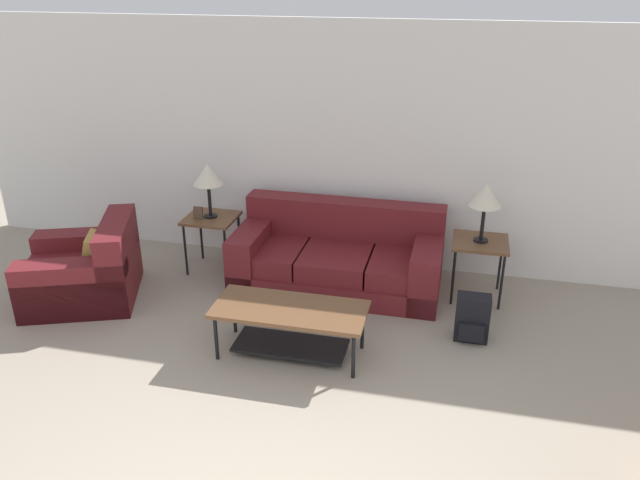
# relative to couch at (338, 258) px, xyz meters

# --- Properties ---
(wall_back) EXTENTS (9.11, 0.06, 2.60)m
(wall_back) POSITION_rel_couch_xyz_m (0.12, 0.61, 1.01)
(wall_back) COLOR white
(wall_back) RESTS_ON ground_plane
(couch) EXTENTS (2.10, 0.98, 0.82)m
(couch) POSITION_rel_couch_xyz_m (0.00, 0.00, 0.00)
(couch) COLOR maroon
(couch) RESTS_ON ground_plane
(armchair) EXTENTS (1.31, 1.29, 0.80)m
(armchair) POSITION_rel_couch_xyz_m (-2.38, -0.85, -0.01)
(armchair) COLOR maroon
(armchair) RESTS_ON ground_plane
(coffee_table) EXTENTS (1.29, 0.56, 0.45)m
(coffee_table) POSITION_rel_couch_xyz_m (-0.14, -1.35, 0.04)
(coffee_table) COLOR brown
(coffee_table) RESTS_ON ground_plane
(side_table_left) EXTENTS (0.53, 0.50, 0.61)m
(side_table_left) POSITION_rel_couch_xyz_m (-1.40, 0.04, 0.26)
(side_table_left) COLOR brown
(side_table_left) RESTS_ON ground_plane
(side_table_right) EXTENTS (0.53, 0.50, 0.61)m
(side_table_right) POSITION_rel_couch_xyz_m (1.40, 0.04, 0.26)
(side_table_right) COLOR brown
(side_table_right) RESTS_ON ground_plane
(table_lamp_left) EXTENTS (0.31, 0.31, 0.58)m
(table_lamp_left) POSITION_rel_couch_xyz_m (-1.40, 0.04, 0.78)
(table_lamp_left) COLOR black
(table_lamp_left) RESTS_ON side_table_left
(table_lamp_right) EXTENTS (0.31, 0.31, 0.58)m
(table_lamp_right) POSITION_rel_couch_xyz_m (1.40, 0.04, 0.78)
(table_lamp_right) COLOR black
(table_lamp_right) RESTS_ON side_table_right
(backpack) EXTENTS (0.29, 0.26, 0.43)m
(backpack) POSITION_rel_couch_xyz_m (1.37, -0.77, -0.08)
(backpack) COLOR black
(backpack) RESTS_ON ground_plane
(picture_frame) EXTENTS (0.10, 0.04, 0.13)m
(picture_frame) POSITION_rel_couch_xyz_m (-1.51, -0.03, 0.39)
(picture_frame) COLOR #4C3828
(picture_frame) RESTS_ON side_table_left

